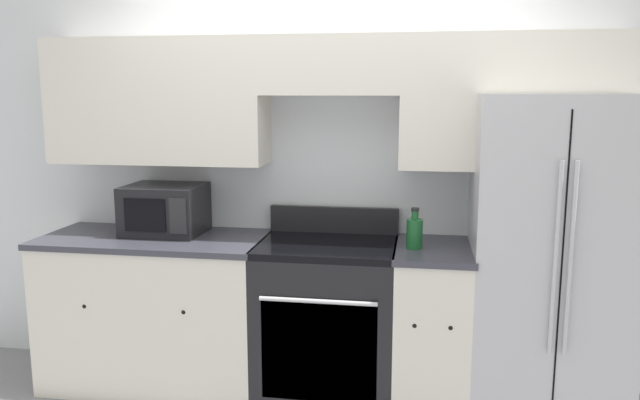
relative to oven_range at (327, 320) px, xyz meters
name	(u,v)px	position (x,y,z in m)	size (l,w,h in m)	color
wall_back	(327,146)	(-0.04, 0.28, 0.99)	(8.00, 0.39, 2.60)	silver
lower_cabinets_left	(157,310)	(-1.06, 0.00, 0.00)	(1.34, 0.64, 0.93)	silver
lower_cabinets_right	(431,326)	(0.60, 0.00, 0.00)	(0.44, 0.64, 0.93)	silver
oven_range	(327,320)	(0.00, 0.00, 0.00)	(0.79, 0.65, 1.09)	black
refrigerator	(546,257)	(1.22, 0.06, 0.42)	(0.83, 0.78, 1.78)	#B7B7BC
microwave	(165,209)	(-1.02, 0.09, 0.61)	(0.46, 0.39, 0.30)	black
bottle	(415,232)	(0.50, -0.04, 0.55)	(0.09, 0.09, 0.23)	#195928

